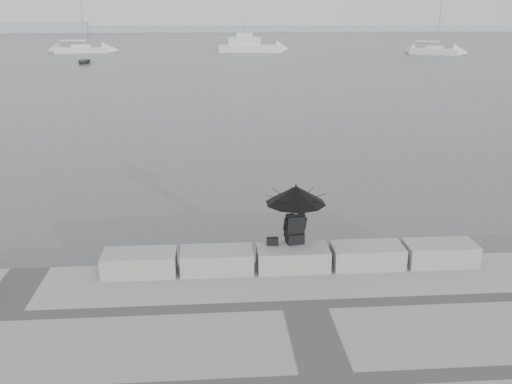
{
  "coord_description": "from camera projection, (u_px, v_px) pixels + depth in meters",
  "views": [
    {
      "loc": [
        -1.72,
        -12.07,
        6.07
      ],
      "look_at": [
        -0.56,
        3.0,
        1.22
      ],
      "focal_mm": 40.0,
      "sensor_mm": 36.0,
      "label": 1
    }
  ],
  "objects": [
    {
      "name": "sailboat_right",
      "position": [
        434.0,
        51.0,
        80.29
      ],
      "size": [
        6.77,
        5.35,
        12.9
      ],
      "rotation": [
        0.0,
        0.0,
        -0.53
      ],
      "color": "silver",
      "rests_on": "ground"
    },
    {
      "name": "stone_block_left",
      "position": [
        217.0,
        261.0,
        12.66
      ],
      "size": [
        1.6,
        0.8,
        0.5
      ],
      "primitive_type": "cube",
      "color": "gray",
      "rests_on": "promenade"
    },
    {
      "name": "sailboat_left",
      "position": [
        82.0,
        49.0,
        83.44
      ],
      "size": [
        7.51,
        2.42,
        12.9
      ],
      "rotation": [
        0.0,
        0.0,
        0.0
      ],
      "color": "silver",
      "rests_on": "ground"
    },
    {
      "name": "stone_block_far_left",
      "position": [
        140.0,
        263.0,
        12.53
      ],
      "size": [
        1.6,
        0.8,
        0.5
      ],
      "primitive_type": "cube",
      "color": "gray",
      "rests_on": "promenade"
    },
    {
      "name": "stone_block_centre",
      "position": [
        293.0,
        258.0,
        12.78
      ],
      "size": [
        1.6,
        0.8,
        0.5
      ],
      "primitive_type": "cube",
      "color": "gray",
      "rests_on": "promenade"
    },
    {
      "name": "motor_cruiser",
      "position": [
        251.0,
        46.0,
        84.51
      ],
      "size": [
        9.59,
        3.86,
        4.5
      ],
      "rotation": [
        0.0,
        0.0,
        -0.12
      ],
      "color": "silver",
      "rests_on": "ground"
    },
    {
      "name": "stone_block_right",
      "position": [
        367.0,
        256.0,
        12.91
      ],
      "size": [
        1.6,
        0.8,
        0.5
      ],
      "primitive_type": "cube",
      "color": "gray",
      "rests_on": "promenade"
    },
    {
      "name": "seated_person",
      "position": [
        296.0,
        199.0,
        12.69
      ],
      "size": [
        1.37,
        1.37,
        1.39
      ],
      "rotation": [
        0.0,
        0.0,
        0.15
      ],
      "color": "black",
      "rests_on": "stone_block_centre"
    },
    {
      "name": "stone_block_far_right",
      "position": [
        440.0,
        253.0,
        13.03
      ],
      "size": [
        1.6,
        0.8,
        0.5
      ],
      "primitive_type": "cube",
      "color": "gray",
      "rests_on": "promenade"
    },
    {
      "name": "distant_landmass",
      "position": [
        188.0,
        29.0,
        159.26
      ],
      "size": [
        180.0,
        8.0,
        2.8
      ],
      "color": "#A2A4A7",
      "rests_on": "ground"
    },
    {
      "name": "ground",
      "position": [
        289.0,
        279.0,
        13.44
      ],
      "size": [
        360.0,
        360.0,
        0.0
      ],
      "primitive_type": "plane",
      "color": "#3F4143",
      "rests_on": "ground"
    },
    {
      "name": "dinghy",
      "position": [
        84.0,
        61.0,
        67.14
      ],
      "size": [
        3.13,
        1.51,
        0.52
      ],
      "primitive_type": "imported",
      "rotation": [
        0.0,
        0.0,
        -0.07
      ],
      "color": "slate",
      "rests_on": "ground"
    },
    {
      "name": "bag",
      "position": [
        272.0,
        241.0,
        12.85
      ],
      "size": [
        0.26,
        0.15,
        0.17
      ],
      "primitive_type": "cube",
      "color": "black",
      "rests_on": "stone_block_centre"
    }
  ]
}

